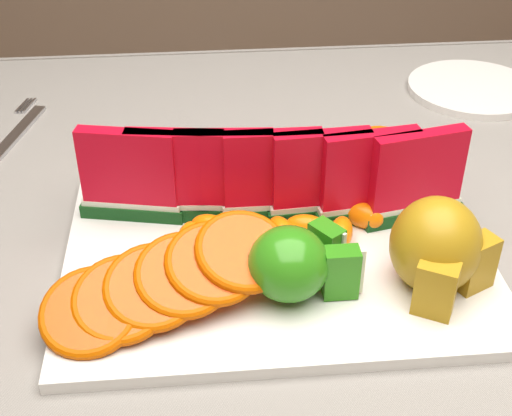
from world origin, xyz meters
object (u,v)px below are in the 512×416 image
platter (276,254)px  pear_cluster (438,249)px  side_plate (473,88)px  apple_cluster (296,263)px  fork (14,135)px

platter → pear_cluster: size_ratio=3.87×
pear_cluster → side_plate: size_ratio=0.48×
platter → side_plate: platter is taller
apple_cluster → side_plate: size_ratio=0.53×
pear_cluster → platter: bearing=155.6°
side_plate → apple_cluster: bearing=-126.9°
platter → side_plate: 0.47m
platter → fork: platter is taller
apple_cluster → fork: 0.46m
platter → side_plate: size_ratio=1.87×
side_plate → fork: size_ratio=1.10×
fork → apple_cluster: bearing=-47.6°
side_plate → fork: side_plate is taller
apple_cluster → side_plate: bearing=53.1°
platter → pear_cluster: pear_cluster is taller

